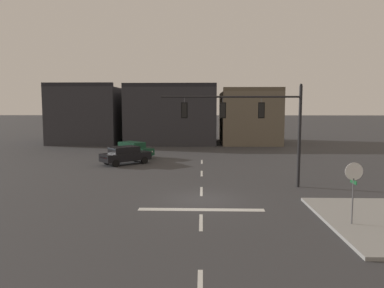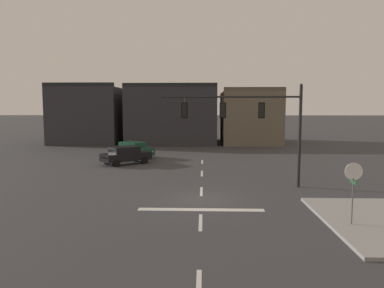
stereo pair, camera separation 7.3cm
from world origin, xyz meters
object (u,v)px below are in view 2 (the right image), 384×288
Objects in this scene: signal_mast_near_side at (253,118)px; car_lot_middle at (133,149)px; stop_sign at (353,179)px; car_lot_nearside at (126,155)px.

signal_mast_near_side is 1.96× the size of car_lot_middle.
signal_mast_near_side reaches higher than stop_sign.
stop_sign is 25.09m from car_lot_middle.
stop_sign is 21.66m from car_lot_nearside.
signal_mast_near_side is 3.18× the size of stop_sign.
car_lot_nearside is (-13.47, 16.91, -1.29)m from stop_sign.
signal_mast_near_side is 17.11m from car_lot_middle.
signal_mast_near_side reaches higher than car_lot_nearside.
car_lot_nearside is 0.98× the size of car_lot_middle.
signal_mast_near_side is at bearing -41.08° from car_lot_nearside.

